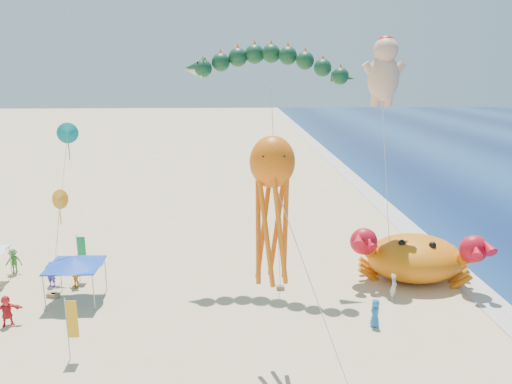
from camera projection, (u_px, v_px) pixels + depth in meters
ground at (291, 307)px, 29.26m from camera, size 320.00×320.00×0.00m
foam_strip at (491, 303)px, 29.78m from camera, size 320.00×320.00×0.00m
crab_inflatable at (415, 256)px, 32.76m from camera, size 8.41×6.56×3.69m
dragon_kite at (268, 69)px, 31.03m from camera, size 10.44×4.52×14.78m
cherub_kite at (384, 70)px, 32.41m from camera, size 2.32×1.85×15.72m
octopus_kite at (272, 199)px, 21.82m from camera, size 4.46×5.44×10.83m
canopy_blue at (74, 262)px, 29.60m from camera, size 3.33×3.33×2.71m
feather_flags at (18, 281)px, 28.03m from camera, size 9.94×9.37×3.20m
beachgoers at (74, 288)px, 29.84m from camera, size 25.51×10.16×1.77m
small_kites at (27, 197)px, 29.13m from camera, size 5.89×11.53×10.41m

